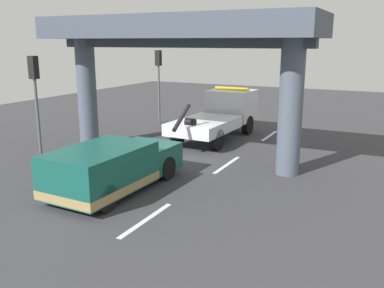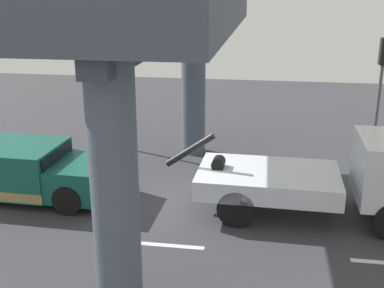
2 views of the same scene
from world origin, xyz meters
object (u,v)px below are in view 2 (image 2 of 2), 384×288
traffic_light_near (116,67)px  traffic_light_far (382,73)px  towed_van_green (22,171)px  tow_truck_white (341,175)px

traffic_light_near → traffic_light_far: size_ratio=0.99×
traffic_light_near → traffic_light_far: (9.50, -0.00, 0.04)m
towed_van_green → traffic_light_near: size_ratio=1.22×
tow_truck_white → traffic_light_far: traffic_light_far is taller
tow_truck_white → traffic_light_far: bearing=69.3°
traffic_light_near → traffic_light_far: 9.50m
towed_van_green → tow_truck_white: bearing=-0.1°
towed_van_green → traffic_light_near: (1.51, 4.82, 2.36)m
tow_truck_white → traffic_light_near: bearing=147.8°
tow_truck_white → towed_van_green: tow_truck_white is taller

